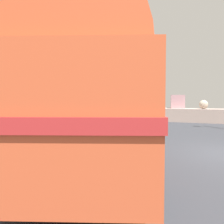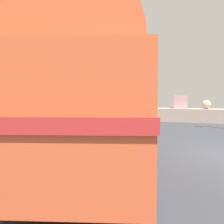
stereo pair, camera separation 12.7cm
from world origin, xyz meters
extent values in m
sphere|color=tan|center=(-13.00, 11.33, 1.74)|extent=(1.27, 1.27, 1.27)
sphere|color=tan|center=(-9.67, 11.29, 1.50)|extent=(0.81, 0.81, 0.81)
cube|color=#B5A495|center=(-7.41, 12.04, 1.49)|extent=(0.86, 0.96, 0.78)
cube|color=#B9888E|center=(-3.80, 12.06, 1.66)|extent=(1.31, 1.28, 1.12)
sphere|color=tan|center=(-1.73, 11.74, 1.45)|extent=(0.70, 0.70, 0.70)
cylinder|color=black|center=(-5.87, -1.10, 0.50)|extent=(0.60, 1.00, 0.96)
cylinder|color=black|center=(-3.81, -0.31, 0.50)|extent=(0.60, 1.00, 0.96)
cylinder|color=black|center=(-4.01, -5.96, 0.50)|extent=(0.60, 1.00, 0.96)
cylinder|color=black|center=(-1.95, -5.17, 0.50)|extent=(0.60, 1.00, 0.96)
cube|color=#D0532E|center=(-3.91, -3.14, 1.57)|extent=(5.24, 8.70, 2.10)
cylinder|color=#D0532E|center=(-3.91, -3.14, 2.62)|extent=(4.94, 8.32, 2.20)
cube|color=#B72A2A|center=(-3.91, -3.14, 1.63)|extent=(5.32, 8.80, 0.20)
cube|color=black|center=(-3.91, -3.14, 2.15)|extent=(5.16, 8.40, 0.64)
cube|color=silver|center=(-5.44, 0.85, 0.70)|extent=(2.19, 0.96, 0.28)
cylinder|color=black|center=(-9.90, -0.70, 0.50)|extent=(0.54, 1.00, 0.96)
cylinder|color=black|center=(-7.78, -0.07, 0.50)|extent=(0.54, 1.00, 0.96)
cube|color=silver|center=(-9.32, 1.22, 0.70)|extent=(2.23, 0.80, 0.28)
camera|label=1|loc=(-0.77, -9.36, 1.93)|focal=39.81mm
camera|label=2|loc=(-0.66, -9.31, 1.93)|focal=39.81mm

